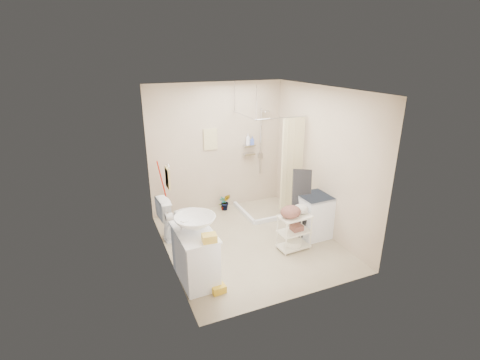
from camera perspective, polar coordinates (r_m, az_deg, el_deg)
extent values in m
plane|color=tan|center=(6.19, 1.58, -10.06)|extent=(3.20, 3.20, 0.00)
cube|color=silver|center=(5.37, 1.86, 14.66)|extent=(2.80, 3.20, 0.04)
cube|color=beige|center=(7.07, -3.73, 5.26)|extent=(2.80, 0.04, 2.60)
cube|color=beige|center=(4.35, 10.57, -4.87)|extent=(2.80, 0.04, 2.60)
cube|color=beige|center=(5.25, -12.32, -0.55)|extent=(0.04, 3.20, 2.60)
cube|color=beige|center=(6.34, 13.31, 2.97)|extent=(0.04, 3.20, 2.60)
cube|color=white|center=(5.12, -7.37, -12.16)|extent=(0.53, 0.91, 0.78)
imported|color=white|center=(4.92, -7.39, -6.98)|extent=(0.74, 0.74, 0.20)
cube|color=#F1CA4A|center=(4.63, -5.06, -9.45)|extent=(0.21, 0.17, 0.11)
cube|color=yellow|center=(5.02, -3.56, -17.21)|extent=(0.29, 0.23, 0.15)
imported|color=silver|center=(6.24, -9.62, -5.93)|extent=(0.82, 0.51, 0.80)
imported|color=brown|center=(7.28, -2.82, -3.90)|extent=(0.18, 0.16, 0.30)
imported|color=#975C34|center=(7.28, -2.36, -3.61)|extent=(0.23, 0.20, 0.36)
cube|color=beige|center=(6.95, -4.89, 6.68)|extent=(0.28, 0.03, 0.42)
imported|color=white|center=(7.19, 1.30, 6.67)|extent=(0.11, 0.11, 0.23)
imported|color=#4258B6|center=(7.22, 2.01, 6.48)|extent=(0.10, 0.10, 0.17)
cube|color=white|center=(6.35, 11.92, -5.75)|extent=(0.54, 0.55, 0.77)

